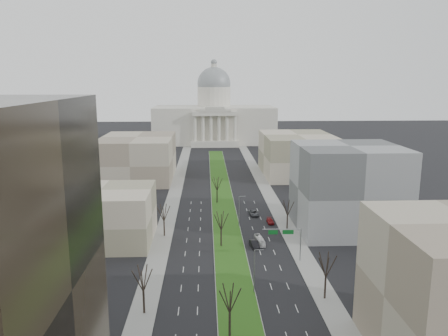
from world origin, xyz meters
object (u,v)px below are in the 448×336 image
object	(u,v)px
car_grey_far	(254,213)
box_van	(260,240)
car_red	(270,221)
car_black	(254,244)

from	to	relation	value
car_grey_far	box_van	xyz separation A→B (m)	(-1.05, -24.07, 0.16)
car_red	car_grey_far	world-z (taller)	car_grey_far
car_black	car_red	xyz separation A→B (m)	(6.78, 18.58, -0.17)
car_grey_far	car_red	bearing A→B (deg)	-68.85
car_black	car_red	size ratio (longest dim) A/B	1.11
car_red	box_van	distance (m)	17.10
car_black	box_van	size ratio (longest dim) A/B	0.78
car_black	car_grey_far	size ratio (longest dim) A/B	0.94
car_red	box_van	xyz separation A→B (m)	(-5.12, -16.31, 0.25)
car_black	car_red	bearing A→B (deg)	61.82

